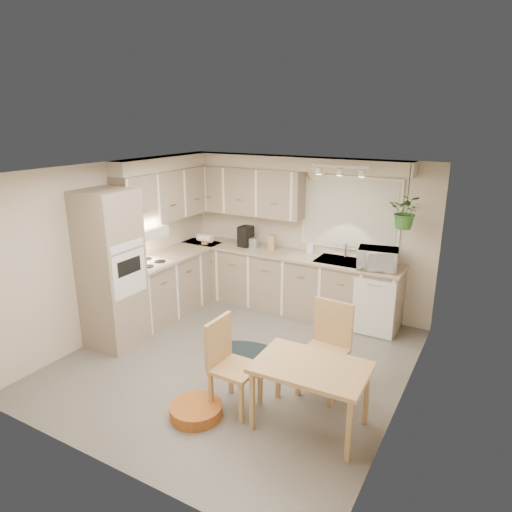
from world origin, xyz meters
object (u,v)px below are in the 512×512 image
(braided_rug, at_px, (248,358))
(pet_bed, at_px, (196,410))
(dining_table, at_px, (310,396))
(chair_back, at_px, (324,351))
(chair_left, at_px, (235,366))
(microwave, at_px, (378,256))

(braided_rug, height_order, pet_bed, pet_bed)
(dining_table, relative_size, chair_back, 1.05)
(chair_back, bearing_deg, chair_left, 50.52)
(microwave, bearing_deg, chair_back, -102.95)
(braided_rug, xyz_separation_m, microwave, (1.17, 1.57, 1.12))
(chair_left, bearing_deg, dining_table, 97.85)
(microwave, bearing_deg, pet_bed, -120.91)
(chair_back, height_order, pet_bed, chair_back)
(pet_bed, bearing_deg, braided_rug, 95.82)
(pet_bed, bearing_deg, chair_back, 47.15)
(chair_back, relative_size, microwave, 1.93)
(dining_table, relative_size, microwave, 2.03)
(braided_rug, bearing_deg, microwave, 53.47)
(chair_left, xyz_separation_m, microwave, (0.76, 2.51, 0.63))
(chair_back, distance_m, microwave, 1.90)
(chair_left, relative_size, chair_back, 0.95)
(chair_left, distance_m, chair_back, 1.00)
(dining_table, height_order, chair_left, chair_left)
(dining_table, xyz_separation_m, microwave, (-0.04, 2.42, 0.78))
(braided_rug, distance_m, microwave, 2.25)
(chair_back, distance_m, braided_rug, 1.24)
(pet_bed, xyz_separation_m, microwave, (1.03, 2.85, 1.06))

